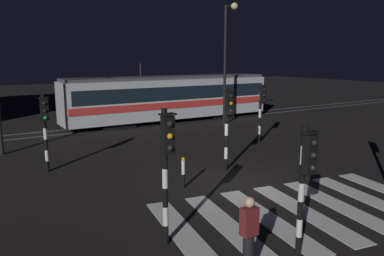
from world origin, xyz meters
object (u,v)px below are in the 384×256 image
(traffic_light_corner_far_right, at_px, (261,104))
(pedestrian_waiting_at_kerb, at_px, (249,235))
(traffic_light_corner_far_left, at_px, (45,122))
(street_lamp_trackside_right, at_px, (227,51))
(traffic_light_kerb_mid_left, at_px, (306,173))
(traffic_light_corner_near_left, at_px, (167,157))
(tram, at_px, (171,97))
(bollard_island_edge, at_px, (183,173))
(traffic_light_median_centre, at_px, (228,117))

(traffic_light_corner_far_right, bearing_deg, pedestrian_waiting_at_kerb, -132.85)
(traffic_light_corner_far_left, relative_size, street_lamp_trackside_right, 0.39)
(traffic_light_kerb_mid_left, distance_m, pedestrian_waiting_at_kerb, 1.90)
(traffic_light_corner_far_right, relative_size, traffic_light_corner_far_left, 1.03)
(traffic_light_corner_far_left, height_order, street_lamp_trackside_right, street_lamp_trackside_right)
(traffic_light_corner_near_left, bearing_deg, traffic_light_corner_far_left, 99.31)
(traffic_light_corner_far_left, bearing_deg, street_lamp_trackside_right, 21.15)
(traffic_light_corner_far_right, distance_m, tram, 8.63)
(traffic_light_corner_near_left, bearing_deg, tram, 61.34)
(traffic_light_kerb_mid_left, xyz_separation_m, pedestrian_waiting_at_kerb, (-1.53, 0.08, -1.12))
(tram, bearing_deg, traffic_light_kerb_mid_left, -109.33)
(pedestrian_waiting_at_kerb, bearing_deg, traffic_light_corner_far_right, 47.15)
(traffic_light_corner_far_right, bearing_deg, street_lamp_trackside_right, 72.98)
(street_lamp_trackside_right, relative_size, pedestrian_waiting_at_kerb, 4.63)
(traffic_light_corner_far_left, bearing_deg, bollard_island_edge, -50.40)
(tram, xyz_separation_m, pedestrian_waiting_at_kerb, (-7.85, -17.95, -0.87))
(traffic_light_kerb_mid_left, height_order, bollard_island_edge, traffic_light_kerb_mid_left)
(traffic_light_corner_far_right, relative_size, tram, 0.21)
(traffic_light_corner_far_right, relative_size, bollard_island_edge, 2.87)
(traffic_light_corner_near_left, relative_size, traffic_light_corner_far_left, 1.08)
(traffic_light_corner_far_right, distance_m, traffic_light_corner_far_left, 10.84)
(traffic_light_corner_near_left, distance_m, tram, 18.20)
(traffic_light_median_centre, relative_size, bollard_island_edge, 3.03)
(traffic_light_kerb_mid_left, distance_m, traffic_light_median_centre, 6.77)
(traffic_light_corner_near_left, xyz_separation_m, bollard_island_edge, (2.40, 3.35, -1.66))
(traffic_light_corner_near_left, bearing_deg, bollard_island_edge, 54.43)
(traffic_light_kerb_mid_left, height_order, street_lamp_trackside_right, street_lamp_trackside_right)
(bollard_island_edge, bearing_deg, traffic_light_corner_far_left, 129.60)
(traffic_light_median_centre, distance_m, pedestrian_waiting_at_kerb, 7.53)
(traffic_light_corner_near_left, xyz_separation_m, traffic_light_corner_far_right, (9.56, 7.38, -0.11))
(traffic_light_corner_far_right, height_order, traffic_light_corner_far_left, traffic_light_corner_far_right)
(traffic_light_corner_near_left, xyz_separation_m, pedestrian_waiting_at_kerb, (0.87, -1.98, -1.34))
(traffic_light_corner_far_right, relative_size, pedestrian_waiting_at_kerb, 1.87)
(traffic_light_corner_far_left, bearing_deg, traffic_light_kerb_mid_left, -69.51)
(traffic_light_kerb_mid_left, relative_size, traffic_light_median_centre, 0.90)
(traffic_light_kerb_mid_left, relative_size, bollard_island_edge, 2.73)
(traffic_light_kerb_mid_left, bearing_deg, pedestrian_waiting_at_kerb, 177.18)
(pedestrian_waiting_at_kerb, bearing_deg, traffic_light_corner_far_left, 102.41)
(traffic_light_corner_far_right, xyz_separation_m, tram, (-0.83, 8.59, -0.36))
(traffic_light_median_centre, xyz_separation_m, street_lamp_trackside_right, (6.20, 8.41, 2.73))
(traffic_light_corner_far_left, relative_size, bollard_island_edge, 2.80)
(bollard_island_edge, bearing_deg, pedestrian_waiting_at_kerb, -105.95)
(street_lamp_trackside_right, xyz_separation_m, tram, (-2.43, 3.35, -3.21))
(tram, bearing_deg, traffic_light_corner_far_left, -140.79)
(traffic_light_corner_near_left, xyz_separation_m, traffic_light_corner_far_left, (-1.28, 7.80, -0.17))
(traffic_light_corner_near_left, xyz_separation_m, tram, (8.73, 15.96, -0.47))
(traffic_light_corner_far_right, height_order, street_lamp_trackside_right, street_lamp_trackside_right)
(traffic_light_kerb_mid_left, relative_size, street_lamp_trackside_right, 0.38)
(tram, distance_m, bollard_island_edge, 14.16)
(tram, distance_m, pedestrian_waiting_at_kerb, 19.61)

